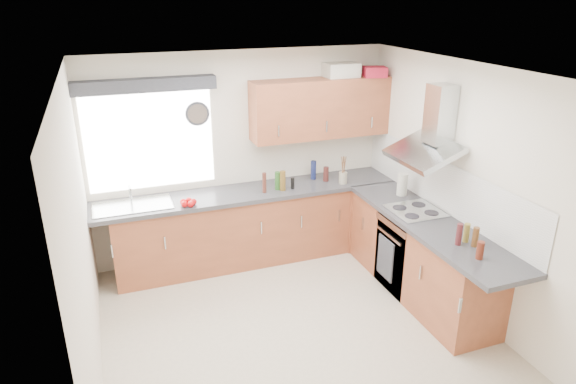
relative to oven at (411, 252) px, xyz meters
name	(u,v)px	position (x,y,z in m)	size (l,w,h in m)	color
ground_plane	(294,328)	(-1.50, -0.30, -0.42)	(3.60, 3.60, 0.00)	beige
ceiling	(295,71)	(-1.50, -0.30, 2.08)	(3.60, 3.60, 0.02)	white
wall_back	(241,156)	(-1.50, 1.50, 0.82)	(3.60, 0.02, 2.50)	silver
wall_front	(402,327)	(-1.50, -2.10, 0.82)	(3.60, 0.02, 2.50)	silver
wall_left	(81,244)	(-3.30, -0.30, 0.82)	(0.02, 3.60, 2.50)	silver
wall_right	(460,188)	(0.30, -0.30, 0.82)	(0.02, 3.60, 2.50)	silver
window	(150,140)	(-2.55, 1.49, 1.12)	(1.40, 0.02, 1.10)	silver
window_blind	(145,85)	(-2.55, 1.40, 1.76)	(1.50, 0.18, 0.14)	#2C2E34
splashback	(441,185)	(0.29, 0.00, 0.75)	(0.01, 3.00, 0.54)	white
base_cab_back	(242,228)	(-1.60, 1.21, 0.01)	(3.00, 0.58, 0.86)	brown
base_cab_corner	(360,211)	(0.00, 1.20, 0.01)	(0.60, 0.60, 0.86)	brown
base_cab_right	(420,257)	(0.01, -0.15, 0.01)	(0.58, 2.10, 0.86)	brown
worktop_back	(249,193)	(-1.50, 1.20, 0.46)	(3.60, 0.62, 0.05)	#323135
worktop_right	(432,225)	(0.00, -0.30, 0.46)	(0.62, 2.42, 0.05)	#323135
sink	(132,203)	(-2.83, 1.20, 0.52)	(0.84, 0.46, 0.10)	#B4BBBE
oven	(411,252)	(0.00, 0.00, 0.00)	(0.56, 0.58, 0.85)	black
hob_plate	(415,211)	(0.00, 0.00, 0.49)	(0.52, 0.52, 0.01)	#B4BBBE
extractor_hood	(431,132)	(0.10, 0.00, 1.34)	(0.52, 0.78, 0.66)	#B4BBBE
upper_cabinets	(320,108)	(-0.55, 1.32, 1.38)	(1.70, 0.35, 0.70)	brown
washing_machine	(186,240)	(-2.28, 1.22, -0.03)	(0.53, 0.52, 0.78)	silver
wall_clock	(198,114)	(-2.00, 1.48, 1.38)	(0.28, 0.28, 0.04)	#2C2E34
casserole	(341,70)	(-0.28, 1.37, 1.81)	(0.40, 0.29, 0.17)	silver
storage_box	(375,72)	(0.10, 1.22, 1.78)	(0.26, 0.22, 0.12)	#B41830
utensil_pot	(343,178)	(-0.35, 1.05, 0.56)	(0.10, 0.10, 0.14)	gray
kitchen_roll	(402,184)	(0.12, 0.47, 0.61)	(0.12, 0.12, 0.26)	silver
tomato_cluster	(188,203)	(-2.25, 1.00, 0.52)	(0.16, 0.16, 0.07)	red
jar_0	(326,174)	(-0.51, 1.19, 0.58)	(0.07, 0.07, 0.18)	#421A17
jar_1	(264,183)	(-1.35, 1.09, 0.61)	(0.05, 0.05, 0.24)	#4E241B
jar_2	(313,170)	(-0.63, 1.32, 0.60)	(0.07, 0.07, 0.23)	#161E4B
jar_3	(293,183)	(-0.99, 1.09, 0.55)	(0.04, 0.04, 0.14)	black
jar_4	(283,181)	(-1.12, 1.08, 0.60)	(0.07, 0.07, 0.24)	brown
jar_5	(278,181)	(-1.16, 1.13, 0.59)	(0.07, 0.07, 0.22)	#27551E
bottle_0	(467,233)	(0.04, -0.77, 0.58)	(0.06, 0.06, 0.18)	olive
bottle_1	(475,237)	(0.06, -0.88, 0.58)	(0.06, 0.06, 0.19)	brown
bottle_2	(459,234)	(-0.06, -0.80, 0.59)	(0.06, 0.06, 0.21)	#4C1B1E
bottle_3	(480,250)	(-0.06, -1.09, 0.57)	(0.06, 0.06, 0.16)	#5E2213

